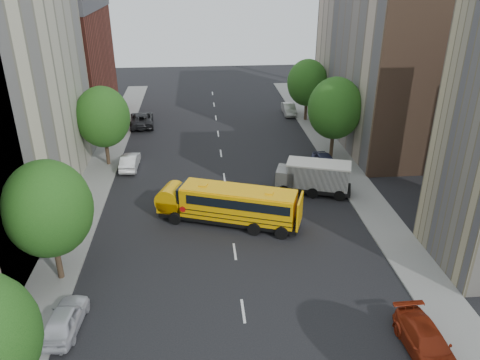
{
  "coord_description": "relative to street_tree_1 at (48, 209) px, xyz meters",
  "views": [
    {
      "loc": [
        -2.04,
        -28.69,
        18.01
      ],
      "look_at": [
        0.72,
        2.0,
        3.5
      ],
      "focal_mm": 35.0,
      "sensor_mm": 36.0,
      "label": 1
    }
  ],
  "objects": [
    {
      "name": "ground",
      "position": [
        11.0,
        4.0,
        -4.95
      ],
      "size": [
        120.0,
        120.0,
        0.0
      ],
      "primitive_type": "plane",
      "color": "black",
      "rests_on": "ground"
    },
    {
      "name": "sidewalk_left",
      "position": [
        -0.5,
        9.0,
        -4.89
      ],
      "size": [
        3.0,
        80.0,
        0.12
      ],
      "primitive_type": "cube",
      "color": "slate",
      "rests_on": "ground"
    },
    {
      "name": "sidewalk_right",
      "position": [
        22.5,
        9.0,
        -4.89
      ],
      "size": [
        3.0,
        80.0,
        0.12
      ],
      "primitive_type": "cube",
      "color": "slate",
      "rests_on": "ground"
    },
    {
      "name": "lane_markings",
      "position": [
        11.0,
        14.0,
        -4.95
      ],
      "size": [
        0.15,
        64.0,
        0.01
      ],
      "primitive_type": "cube",
      "color": "silver",
      "rests_on": "ground"
    },
    {
      "name": "building_left_redbrick",
      "position": [
        -7.0,
        32.0,
        1.55
      ],
      "size": [
        10.0,
        15.0,
        13.0
      ],
      "primitive_type": "cube",
      "color": "maroon",
      "rests_on": "ground"
    },
    {
      "name": "building_right_far",
      "position": [
        29.0,
        24.0,
        4.05
      ],
      "size": [
        10.0,
        22.0,
        18.0
      ],
      "primitive_type": "cube",
      "color": "#B8A38F",
      "rests_on": "ground"
    },
    {
      "name": "building_right_sidewall",
      "position": [
        29.0,
        13.0,
        4.05
      ],
      "size": [
        10.1,
        0.3,
        18.0
      ],
      "primitive_type": "cube",
      "color": "brown",
      "rests_on": "ground"
    },
    {
      "name": "street_tree_1",
      "position": [
        0.0,
        0.0,
        0.0
      ],
      "size": [
        5.12,
        5.12,
        7.9
      ],
      "color": "#38281C",
      "rests_on": "ground"
    },
    {
      "name": "street_tree_2",
      "position": [
        0.0,
        18.0,
        -0.12
      ],
      "size": [
        4.99,
        4.99,
        7.71
      ],
      "color": "#38281C",
      "rests_on": "ground"
    },
    {
      "name": "street_tree_4",
      "position": [
        22.0,
        18.0,
        0.12
      ],
      "size": [
        5.25,
        5.25,
        8.1
      ],
      "color": "#38281C",
      "rests_on": "ground"
    },
    {
      "name": "street_tree_5",
      "position": [
        22.0,
        30.0,
        -0.25
      ],
      "size": [
        4.86,
        4.86,
        7.51
      ],
      "color": "#38281C",
      "rests_on": "ground"
    },
    {
      "name": "school_bus",
      "position": [
        10.83,
        5.95,
        -3.29
      ],
      "size": [
        10.69,
        5.82,
        2.97
      ],
      "rotation": [
        0.0,
        0.0,
        -0.35
      ],
      "color": "black",
      "rests_on": "ground"
    },
    {
      "name": "safari_truck",
      "position": [
        18.27,
        10.35,
        -3.47
      ],
      "size": [
        6.9,
        4.17,
        2.79
      ],
      "rotation": [
        0.0,
        0.0,
        -0.31
      ],
      "color": "black",
      "rests_on": "ground"
    },
    {
      "name": "parked_car_0",
      "position": [
        1.4,
        -4.58,
        -4.25
      ],
      "size": [
        2.02,
        4.27,
        1.41
      ],
      "primitive_type": "imported",
      "rotation": [
        0.0,
        0.0,
        3.05
      ],
      "color": "silver",
      "rests_on": "ground"
    },
    {
      "name": "parked_car_1",
      "position": [
        2.2,
        16.99,
        -4.25
      ],
      "size": [
        1.57,
        4.28,
        1.4
      ],
      "primitive_type": "imported",
      "rotation": [
        0.0,
        0.0,
        3.12
      ],
      "color": "white",
      "rests_on": "ground"
    },
    {
      "name": "parked_car_2",
      "position": [
        2.05,
        29.76,
        -4.15
      ],
      "size": [
        3.19,
        6.02,
        1.61
      ],
      "primitive_type": "imported",
      "rotation": [
        0.0,
        0.0,
        3.23
      ],
      "color": "black",
      "rests_on": "ground"
    },
    {
      "name": "parked_car_3",
      "position": [
        19.83,
        -7.99,
        -4.24
      ],
      "size": [
        2.09,
        4.93,
        1.42
      ],
      "primitive_type": "imported",
      "rotation": [
        0.0,
        0.0,
        0.02
      ],
      "color": "maroon",
      "rests_on": "ground"
    },
    {
      "name": "parked_car_4",
      "position": [
        20.6,
        14.87,
        -4.2
      ],
      "size": [
        2.02,
        4.51,
        1.51
      ],
      "primitive_type": "imported",
      "rotation": [
        0.0,
        0.0,
        0.06
      ],
      "color": "#323658",
      "rests_on": "ground"
    },
    {
      "name": "parked_car_5",
      "position": [
        20.45,
        32.74,
        -4.26
      ],
      "size": [
        1.55,
        4.22,
        1.38
      ],
      "primitive_type": "imported",
      "rotation": [
        0.0,
        0.0,
        -0.02
      ],
      "color": "#9E9E99",
      "rests_on": "ground"
    }
  ]
}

